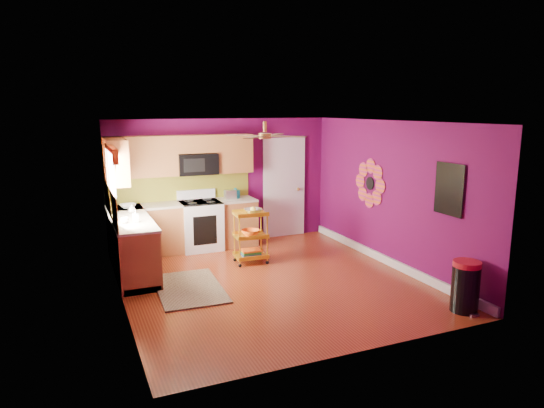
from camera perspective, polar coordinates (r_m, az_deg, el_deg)
name	(u,v)px	position (r m, az deg, el deg)	size (l,w,h in m)	color
ground	(270,281)	(7.80, -0.22, -9.03)	(5.00, 5.00, 0.00)	maroon
room_envelope	(272,179)	(7.41, -0.04, 2.93)	(4.54, 5.04, 2.52)	#5E0A48
lower_cabinets	(163,236)	(8.99, -12.74, -3.67)	(2.81, 2.31, 0.94)	brown
electric_range	(201,225)	(9.47, -8.41, -2.44)	(0.76, 0.66, 1.13)	white
upper_cabinetry	(161,158)	(9.11, -12.87, 5.26)	(2.80, 2.30, 1.26)	brown
left_window	(111,172)	(7.88, -18.39, 3.63)	(0.08, 1.35, 1.08)	white
panel_door	(284,189)	(10.26, 1.41, 1.82)	(0.95, 0.11, 2.15)	white
right_wall_art	(403,186)	(8.26, 15.12, 2.08)	(0.04, 2.74, 1.04)	black
ceiling_fan	(265,135)	(7.52, -0.83, 8.09)	(1.01, 1.01, 0.26)	#BF8C3F
shag_rug	(189,288)	(7.58, -9.70, -9.73)	(0.95, 1.55, 0.02)	black
rolling_cart	(251,234)	(8.54, -2.48, -3.58)	(0.58, 0.44, 1.01)	gold
trash_can	(465,286)	(7.08, 21.80, -8.99)	(0.40, 0.42, 0.70)	black
teal_kettle	(235,194)	(9.64, -4.32, 1.18)	(0.18, 0.18, 0.21)	teal
toaster	(230,195)	(9.56, -4.93, 1.12)	(0.22, 0.15, 0.18)	beige
soap_bottle_a	(136,216)	(7.89, -15.75, -1.39)	(0.09, 0.09, 0.19)	#EA3F72
soap_bottle_b	(132,209)	(8.58, -16.15, -0.54)	(0.12, 0.12, 0.16)	white
counter_dish	(128,206)	(9.05, -16.59, -0.23)	(0.29, 0.29, 0.07)	white
counter_cup	(125,220)	(7.88, -16.95, -1.85)	(0.12, 0.12, 0.09)	white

